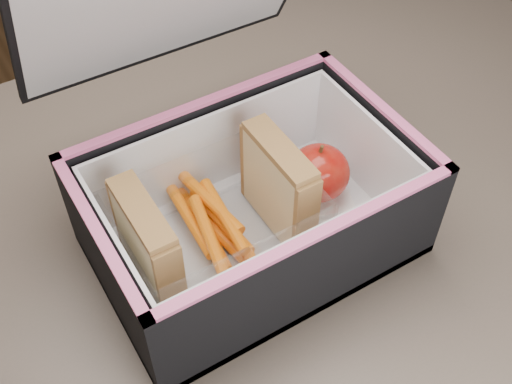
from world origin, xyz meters
TOP-DOWN VIEW (x-y plane):
  - kitchen_table at (0.00, 0.00)m, footprint 1.20×0.80m
  - lunch_bag at (0.03, 0.01)m, footprint 0.30×0.30m
  - plastic_tub at (-0.01, 0.01)m, footprint 0.18×0.13m
  - sandwich_left at (-0.08, 0.01)m, footprint 0.03×0.09m
  - sandwich_right at (0.06, 0.01)m, footprint 0.03×0.09m
  - carrot_sticks at (-0.00, 0.02)m, footprint 0.05×0.15m
  - paper_napkin at (0.12, 0.02)m, footprint 0.09×0.09m
  - red_apple at (0.12, 0.02)m, footprint 0.07×0.07m

SIDE VIEW (x-z plane):
  - kitchen_table at x=0.00m, z-range 0.28..1.03m
  - paper_napkin at x=0.12m, z-range 0.76..0.77m
  - carrot_sticks at x=0.00m, z-range 0.77..0.80m
  - red_apple at x=0.12m, z-range 0.77..0.84m
  - plastic_tub at x=-0.01m, z-range 0.76..0.84m
  - lunch_bag at x=0.03m, z-range 0.67..0.96m
  - sandwich_left at x=-0.08m, z-range 0.77..0.87m
  - sandwich_right at x=0.06m, z-range 0.77..0.87m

